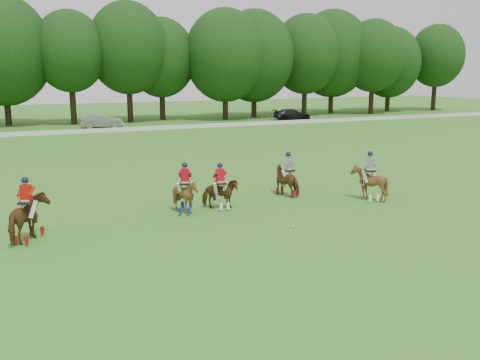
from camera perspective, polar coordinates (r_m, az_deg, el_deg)
name	(u,v)px	position (r m, az deg, el deg)	size (l,w,h in m)	color
ground	(254,242)	(19.37, 1.47, -6.66)	(180.00, 180.00, 0.00)	#326F1F
tree_line	(72,52)	(65.17, -17.44, 12.93)	(117.98, 14.32, 14.75)	black
boundary_rail	(88,131)	(55.46, -15.91, 5.06)	(120.00, 0.10, 0.44)	white
car_mid	(102,121)	(60.18, -14.51, 6.10)	(1.56, 4.48, 1.48)	gray
car_right	(292,114)	(68.30, 5.57, 6.98)	(1.93, 4.74, 1.38)	black
polo_red_a	(28,218)	(20.78, -21.67, -3.77)	(1.75, 2.15, 2.36)	#4F2B15
polo_red_b	(220,193)	(23.81, -2.13, -1.39)	(1.35, 1.16, 2.10)	#4F2B15
polo_red_c	(185,195)	(23.26, -5.86, -1.60)	(1.65, 1.73, 2.22)	#4F2B15
polo_stripe_a	(288,180)	(26.47, 5.13, -0.01)	(1.31, 1.89, 2.18)	#4F2B15
polo_stripe_b	(369,182)	(26.16, 13.58, -0.26)	(1.59, 1.72, 2.35)	#4F2B15
polo_ball	(293,226)	(21.26, 5.69, -4.93)	(0.09, 0.09, 0.09)	white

